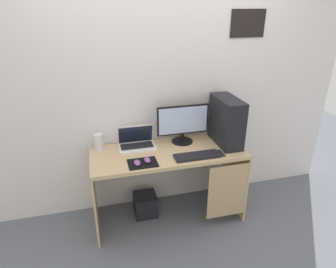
{
  "coord_description": "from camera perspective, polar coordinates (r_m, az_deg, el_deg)",
  "views": [
    {
      "loc": [
        -0.63,
        -2.42,
        2.05
      ],
      "look_at": [
        0.0,
        0.0,
        0.93
      ],
      "focal_mm": 31.47,
      "sensor_mm": 36.0,
      "label": 1
    }
  ],
  "objects": [
    {
      "name": "cell_phone",
      "position": [
        2.81,
        9.94,
        -3.71
      ],
      "size": [
        0.07,
        0.13,
        0.01
      ],
      "primitive_type": "cube",
      "color": "#232326",
      "rests_on": "desk"
    },
    {
      "name": "pc_tower",
      "position": [
        2.95,
        11.25,
        2.45
      ],
      "size": [
        0.19,
        0.46,
        0.47
      ],
      "primitive_type": "cube",
      "color": "black",
      "rests_on": "desk"
    },
    {
      "name": "keyboard",
      "position": [
        2.73,
        5.62,
        -4.23
      ],
      "size": [
        0.42,
        0.14,
        0.02
      ],
      "primitive_type": "cube",
      "color": "black",
      "rests_on": "desk"
    },
    {
      "name": "mouse_right",
      "position": [
        2.6,
        -5.99,
        -5.55
      ],
      "size": [
        0.06,
        0.1,
        0.03
      ],
      "primitive_type": "ellipsoid",
      "color": "#8C4C99",
      "rests_on": "mousepad"
    },
    {
      "name": "desk",
      "position": [
        2.89,
        0.44,
        -6.07
      ],
      "size": [
        1.47,
        0.59,
        0.75
      ],
      "color": "tan",
      "rests_on": "ground_plane"
    },
    {
      "name": "speaker",
      "position": [
        2.91,
        -13.29,
        -1.45
      ],
      "size": [
        0.09,
        0.09,
        0.15
      ],
      "primitive_type": "cylinder",
      "color": "silver",
      "rests_on": "desk"
    },
    {
      "name": "mouse_left",
      "position": [
        2.63,
        -4.02,
        -5.05
      ],
      "size": [
        0.06,
        0.1,
        0.03
      ],
      "primitive_type": "ellipsoid",
      "color": "#8C4C99",
      "rests_on": "mousepad"
    },
    {
      "name": "subwoofer",
      "position": [
        3.19,
        -4.41,
        -13.44
      ],
      "size": [
        0.23,
        0.23,
        0.23
      ],
      "primitive_type": "cube",
      "color": "black",
      "rests_on": "ground_plane"
    },
    {
      "name": "monitor",
      "position": [
        2.93,
        2.89,
        2.01
      ],
      "size": [
        0.52,
        0.21,
        0.39
      ],
      "color": "black",
      "rests_on": "desk"
    },
    {
      "name": "mousepad",
      "position": [
        2.62,
        -4.94,
        -5.64
      ],
      "size": [
        0.26,
        0.2,
        0.0
      ],
      "primitive_type": "cube",
      "color": "black",
      "rests_on": "desk"
    },
    {
      "name": "laptop",
      "position": [
        2.91,
        -6.11,
        -1.64
      ],
      "size": [
        0.36,
        0.22,
        0.21
      ],
      "color": "white",
      "rests_on": "desk"
    },
    {
      "name": "wall_back",
      "position": [
        2.93,
        -1.64,
        9.19
      ],
      "size": [
        4.0,
        0.05,
        2.6
      ],
      "color": "silver",
      "rests_on": "ground_plane"
    },
    {
      "name": "ground_plane",
      "position": [
        3.24,
        -0.0,
        -15.28
      ],
      "size": [
        8.0,
        8.0,
        0.0
      ],
      "primitive_type": "plane",
      "color": "slate"
    }
  ]
}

